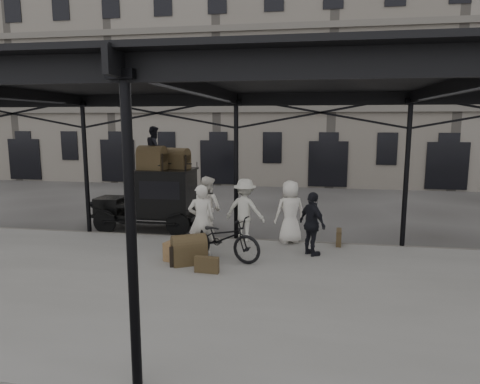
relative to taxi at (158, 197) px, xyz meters
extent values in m
plane|color=#383533|center=(2.97, -3.12, -1.20)|extent=(120.00, 120.00, 0.00)
cube|color=slate|center=(2.97, -5.12, -1.13)|extent=(28.00, 8.00, 0.15)
cylinder|color=black|center=(2.97, -1.12, 0.95)|extent=(0.14, 0.14, 4.30)
cylinder|color=black|center=(2.97, -8.92, 0.95)|extent=(0.14, 0.14, 4.30)
cube|color=black|center=(2.97, -1.12, 3.28)|extent=(22.00, 0.10, 0.45)
cube|color=black|center=(2.97, -8.92, 3.28)|extent=(22.00, 0.10, 0.45)
cube|color=black|center=(2.97, -4.82, 3.45)|extent=(22.50, 9.00, 0.08)
cube|color=silver|center=(2.97, -4.82, 3.52)|extent=(18.00, 7.00, 0.04)
cube|color=slate|center=(2.97, 14.88, 5.80)|extent=(64.00, 8.00, 14.00)
cylinder|color=black|center=(-1.68, -0.72, -0.80)|extent=(0.80, 0.10, 0.80)
cylinder|color=black|center=(-1.68, 0.72, -0.80)|extent=(0.80, 0.10, 0.80)
cylinder|color=black|center=(0.92, -0.72, -0.80)|extent=(0.80, 0.10, 0.80)
cylinder|color=black|center=(0.92, 0.72, -0.80)|extent=(0.80, 0.10, 0.80)
cube|color=black|center=(-0.43, 0.00, -0.65)|extent=(3.60, 1.25, 0.12)
cube|color=black|center=(-1.78, 0.00, -0.35)|extent=(0.90, 1.00, 0.55)
cube|color=black|center=(-2.25, 0.00, -0.35)|extent=(0.06, 0.70, 0.55)
cube|color=black|center=(-0.98, 0.00, -0.25)|extent=(0.70, 1.30, 0.10)
cube|color=black|center=(0.32, 0.00, 0.15)|extent=(1.80, 1.45, 1.55)
cube|color=black|center=(0.32, -0.73, 0.35)|extent=(1.40, 0.02, 0.60)
cube|color=black|center=(0.32, 0.00, 0.95)|extent=(1.90, 1.55, 0.06)
imported|color=beige|center=(2.34, -2.98, -0.07)|extent=(0.81, 0.63, 1.97)
imported|color=silver|center=(2.12, -1.40, -0.06)|extent=(1.22, 1.15, 1.99)
imported|color=silver|center=(4.66, -1.32, -0.10)|extent=(1.10, 0.94, 1.91)
imported|color=black|center=(5.32, -2.48, -0.17)|extent=(0.97, 1.08, 1.76)
imported|color=beige|center=(3.27, -1.32, -0.09)|extent=(1.38, 0.98, 1.93)
imported|color=black|center=(2.96, -3.27, -0.46)|extent=(2.39, 1.42, 1.19)
imported|color=black|center=(-0.03, -0.10, 1.70)|extent=(0.73, 0.84, 1.46)
cube|color=olive|center=(1.81, -3.56, -0.80)|extent=(0.71, 0.61, 0.50)
cube|color=#493921|center=(6.12, -1.32, -0.83)|extent=(0.19, 0.61, 0.45)
cube|color=#493921|center=(2.81, -4.32, -0.85)|extent=(0.61, 0.19, 0.40)
camera|label=1|loc=(5.27, -14.01, 2.58)|focal=32.00mm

